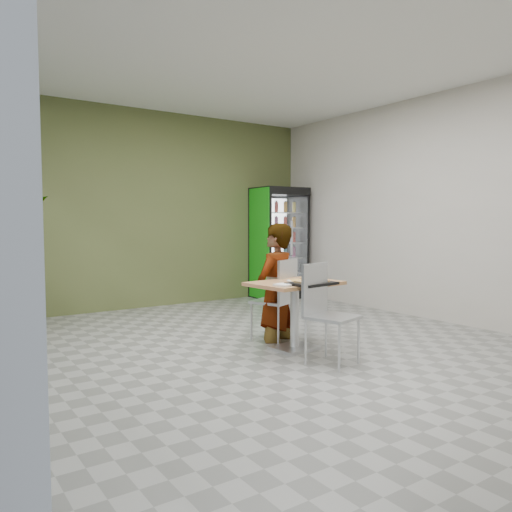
{
  "coord_description": "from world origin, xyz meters",
  "views": [
    {
      "loc": [
        -3.09,
        -4.18,
        1.41
      ],
      "look_at": [
        0.21,
        0.62,
        1.0
      ],
      "focal_mm": 35.0,
      "sensor_mm": 36.0,
      "label": 1
    }
  ],
  "objects_px": {
    "cafeteria_tray": "(312,283)",
    "beverage_fridge": "(279,243)",
    "seated_woman": "(275,295)",
    "chair_near": "(324,305)",
    "chair_far": "(280,293)",
    "dining_table": "(295,301)",
    "soda_cup": "(314,273)"
  },
  "relations": [
    {
      "from": "cafeteria_tray",
      "to": "beverage_fridge",
      "type": "xyz_separation_m",
      "value": [
        2.17,
        3.43,
        0.25
      ]
    },
    {
      "from": "seated_woman",
      "to": "beverage_fridge",
      "type": "xyz_separation_m",
      "value": [
        2.06,
        2.65,
        0.47
      ]
    },
    {
      "from": "chair_near",
      "to": "beverage_fridge",
      "type": "xyz_separation_m",
      "value": [
        2.22,
        3.67,
        0.43
      ]
    },
    {
      "from": "chair_far",
      "to": "dining_table",
      "type": "bearing_deg",
      "value": 50.4
    },
    {
      "from": "beverage_fridge",
      "to": "soda_cup",
      "type": "bearing_deg",
      "value": -117.24
    },
    {
      "from": "chair_far",
      "to": "beverage_fridge",
      "type": "bearing_deg",
      "value": -150.04
    },
    {
      "from": "seated_woman",
      "to": "soda_cup",
      "type": "distance_m",
      "value": 0.59
    },
    {
      "from": "chair_near",
      "to": "soda_cup",
      "type": "relative_size",
      "value": 6.43
    },
    {
      "from": "chair_far",
      "to": "chair_near",
      "type": "bearing_deg",
      "value": 55.27
    },
    {
      "from": "chair_near",
      "to": "beverage_fridge",
      "type": "distance_m",
      "value": 4.31
    },
    {
      "from": "seated_woman",
      "to": "soda_cup",
      "type": "bearing_deg",
      "value": 88.07
    },
    {
      "from": "chair_near",
      "to": "beverage_fridge",
      "type": "bearing_deg",
      "value": 42.87
    },
    {
      "from": "dining_table",
      "to": "chair_far",
      "type": "xyz_separation_m",
      "value": [
        0.13,
        0.43,
        0.03
      ]
    },
    {
      "from": "soda_cup",
      "to": "cafeteria_tray",
      "type": "height_order",
      "value": "soda_cup"
    },
    {
      "from": "dining_table",
      "to": "seated_woman",
      "type": "distance_m",
      "value": 0.48
    },
    {
      "from": "seated_woman",
      "to": "cafeteria_tray",
      "type": "height_order",
      "value": "seated_woman"
    },
    {
      "from": "soda_cup",
      "to": "beverage_fridge",
      "type": "bearing_deg",
      "value": 59.11
    },
    {
      "from": "beverage_fridge",
      "to": "cafeteria_tray",
      "type": "bearing_deg",
      "value": -118.63
    },
    {
      "from": "dining_table",
      "to": "seated_woman",
      "type": "height_order",
      "value": "seated_woman"
    },
    {
      "from": "dining_table",
      "to": "soda_cup",
      "type": "height_order",
      "value": "soda_cup"
    },
    {
      "from": "chair_far",
      "to": "beverage_fridge",
      "type": "height_order",
      "value": "beverage_fridge"
    },
    {
      "from": "dining_table",
      "to": "cafeteria_tray",
      "type": "xyz_separation_m",
      "value": [
        -0.02,
        -0.31,
        0.23
      ]
    },
    {
      "from": "chair_near",
      "to": "chair_far",
      "type": "bearing_deg",
      "value": 62.46
    },
    {
      "from": "cafeteria_tray",
      "to": "chair_near",
      "type": "bearing_deg",
      "value": -102.57
    },
    {
      "from": "dining_table",
      "to": "chair_far",
      "type": "relative_size",
      "value": 1.05
    },
    {
      "from": "soda_cup",
      "to": "chair_far",
      "type": "bearing_deg",
      "value": 108.55
    },
    {
      "from": "seated_woman",
      "to": "cafeteria_tray",
      "type": "xyz_separation_m",
      "value": [
        -0.11,
        -0.78,
        0.22
      ]
    },
    {
      "from": "soda_cup",
      "to": "beverage_fridge",
      "type": "xyz_separation_m",
      "value": [
        1.87,
        3.13,
        0.18
      ]
    },
    {
      "from": "chair_near",
      "to": "seated_woman",
      "type": "distance_m",
      "value": 1.03
    },
    {
      "from": "chair_near",
      "to": "soda_cup",
      "type": "xyz_separation_m",
      "value": [
        0.35,
        0.54,
        0.25
      ]
    },
    {
      "from": "dining_table",
      "to": "beverage_fridge",
      "type": "distance_m",
      "value": 3.82
    },
    {
      "from": "chair_far",
      "to": "soda_cup",
      "type": "relative_size",
      "value": 6.27
    }
  ]
}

